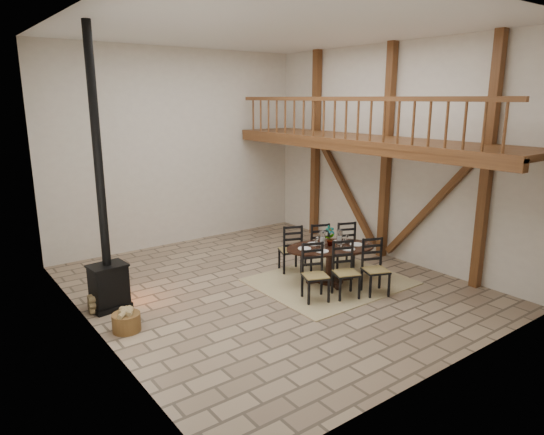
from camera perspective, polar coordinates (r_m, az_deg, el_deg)
ground at (r=10.07m, az=-0.15°, el=-8.08°), size 8.00×8.00×0.00m
room_shell at (r=10.12m, az=5.34°, el=9.57°), size 7.02×8.02×5.01m
rug at (r=10.36m, az=6.80°, el=-7.48°), size 3.00×2.50×0.02m
dining_table at (r=10.22m, az=6.86°, el=-5.39°), size 2.36×2.58×1.21m
wood_stove at (r=9.17m, az=-18.95°, el=-3.63°), size 0.70×0.56×5.00m
log_basket at (r=8.56m, az=-16.75°, el=-11.63°), size 0.46×0.46×0.38m
log_stack at (r=9.41m, az=-19.79°, el=-9.48°), size 0.35×0.26×0.33m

